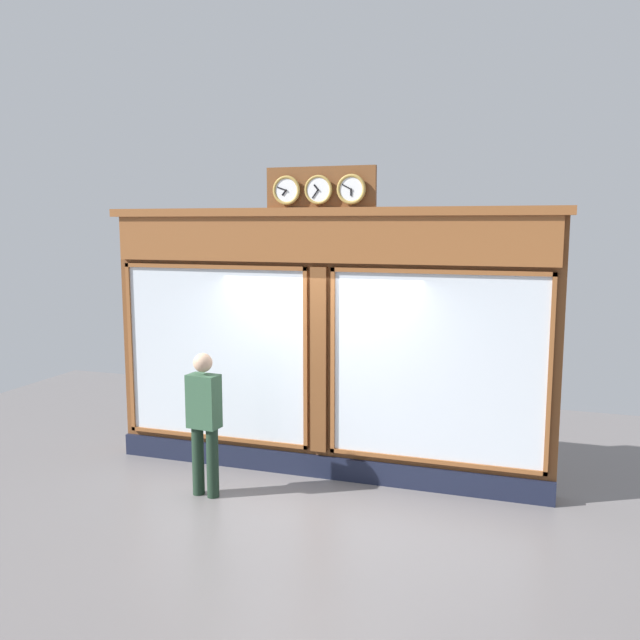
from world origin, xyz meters
The scene contains 3 objects.
ground_plane centered at (0.00, 2.80, 0.00)m, with size 14.00×14.00×0.00m, color slate.
shop_facade centered at (0.00, -0.13, 1.68)m, with size 5.69×0.42×3.81m.
pedestrian centered at (1.08, 0.97, 0.93)m, with size 0.38×0.26×1.69m.
Camera 1 is at (-2.53, 7.62, 3.14)m, focal length 37.60 mm.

